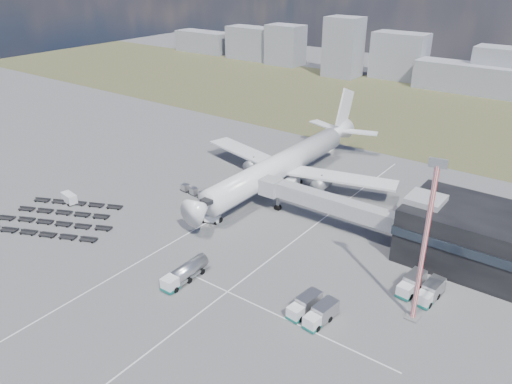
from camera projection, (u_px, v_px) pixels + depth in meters
The scene contains 16 objects.
ground at pixel (189, 240), 94.00m from camera, with size 420.00×420.00×0.00m, color #565659.
grass_strip at pixel (408, 111), 173.88m from camera, with size 420.00×90.00×0.01m, color #4D4D2E.
lane_markings at pixel (240, 250), 90.91m from camera, with size 47.12×110.00×0.01m.
terminal at pixel (495, 242), 83.38m from camera, with size 30.40×16.40×11.00m.
jet_bridge at pixel (319, 200), 98.10m from camera, with size 30.30×3.80×7.05m.
airliner at pixel (285, 163), 115.26m from camera, with size 51.59×64.53×17.62m.
skyline at pixel (474, 68), 195.45m from camera, with size 289.70×26.54×25.45m.
fuel_tanker at pixel (185, 273), 81.71m from camera, with size 2.44×9.26×2.98m.
pushback_tug at pixel (211, 218), 100.30m from camera, with size 3.62×2.03×1.59m, color white.
utility_van at pixel (69, 198), 107.89m from camera, with size 4.12×1.86×2.21m, color white.
catering_truck at pixel (291, 184), 113.87m from camera, with size 3.76×6.31×2.71m.
service_trucks_near at pixel (313, 310), 73.38m from camera, with size 5.91×6.81×2.51m.
service_trucks_far at pixel (421, 288), 78.18m from camera, with size 5.94×6.89×2.58m.
uld_row at pixel (198, 193), 110.75m from camera, with size 11.14×2.53×1.53m.
baggage_dollies at pixel (57, 218), 101.41m from camera, with size 27.45×23.28×0.76m.
floodlight_mast at pixel (424, 244), 68.36m from camera, with size 2.41×1.95×25.28m.
Camera 1 is at (58.56, -57.61, 48.29)m, focal length 35.00 mm.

